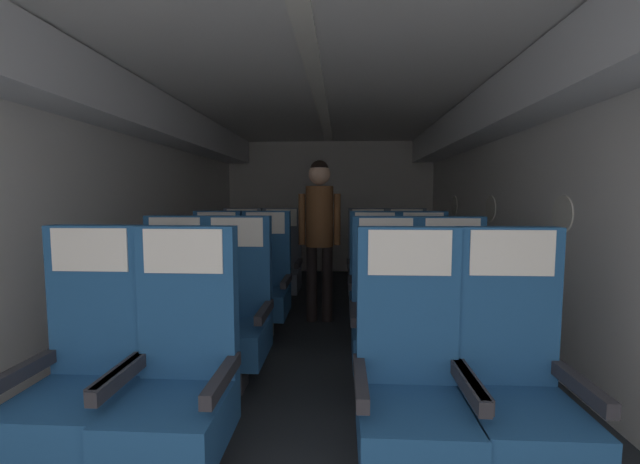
# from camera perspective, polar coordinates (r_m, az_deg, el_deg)

# --- Properties ---
(ground) EXTENTS (3.74, 7.09, 0.02)m
(ground) POSITION_cam_1_polar(r_m,az_deg,el_deg) (3.76, -0.27, -15.17)
(ground) COLOR #23282D
(fuselage_shell) EXTENTS (3.62, 6.74, 2.27)m
(fuselage_shell) POSITION_cam_1_polar(r_m,az_deg,el_deg) (3.81, -0.02, 10.48)
(fuselage_shell) COLOR silver
(fuselage_shell) RESTS_ON ground
(seat_a_left_window) EXTENTS (0.48, 0.51, 1.15)m
(seat_a_left_window) POSITION_cam_1_polar(r_m,az_deg,el_deg) (2.20, -30.56, -17.28)
(seat_a_left_window) COLOR #38383D
(seat_a_left_window) RESTS_ON ground
(seat_a_left_aisle) EXTENTS (0.48, 0.51, 1.15)m
(seat_a_left_aisle) POSITION_cam_1_polar(r_m,az_deg,el_deg) (1.98, -19.41, -19.41)
(seat_a_left_aisle) COLOR #38383D
(seat_a_left_aisle) RESTS_ON ground
(seat_a_right_aisle) EXTENTS (0.48, 0.51, 1.15)m
(seat_a_right_aisle) POSITION_cam_1_polar(r_m,az_deg,el_deg) (2.01, 26.00, -19.27)
(seat_a_right_aisle) COLOR #38383D
(seat_a_right_aisle) RESTS_ON ground
(seat_a_right_window) EXTENTS (0.48, 0.51, 1.15)m
(seat_a_right_window) POSITION_cam_1_polar(r_m,az_deg,el_deg) (1.87, 12.72, -20.66)
(seat_a_right_window) COLOR #38383D
(seat_a_right_window) RESTS_ON ground
(seat_b_left_window) EXTENTS (0.48, 0.51, 1.15)m
(seat_b_left_window) POSITION_cam_1_polar(r_m,az_deg,el_deg) (2.99, -20.28, -10.96)
(seat_b_left_window) COLOR #38383D
(seat_b_left_window) RESTS_ON ground
(seat_b_left_aisle) EXTENTS (0.48, 0.51, 1.15)m
(seat_b_left_aisle) POSITION_cam_1_polar(r_m,az_deg,el_deg) (2.84, -11.96, -11.60)
(seat_b_left_aisle) COLOR #38383D
(seat_b_left_aisle) RESTS_ON ground
(seat_b_right_aisle) EXTENTS (0.48, 0.51, 1.15)m
(seat_b_right_aisle) POSITION_cam_1_polar(r_m,az_deg,el_deg) (2.84, 18.46, -11.74)
(seat_b_right_aisle) COLOR #38383D
(seat_b_right_aisle) RESTS_ON ground
(seat_b_right_window) EXTENTS (0.48, 0.51, 1.15)m
(seat_b_right_window) POSITION_cam_1_polar(r_m,az_deg,el_deg) (2.77, 9.36, -12.02)
(seat_b_right_window) COLOR #38383D
(seat_b_right_window) RESTS_ON ground
(seat_c_left_window) EXTENTS (0.48, 0.51, 1.15)m
(seat_c_left_window) POSITION_cam_1_polar(r_m,az_deg,el_deg) (3.88, -14.70, -7.17)
(seat_c_left_window) COLOR #38383D
(seat_c_left_window) RESTS_ON ground
(seat_c_left_aisle) EXTENTS (0.48, 0.51, 1.15)m
(seat_c_left_aisle) POSITION_cam_1_polar(r_m,az_deg,el_deg) (3.76, -7.92, -7.44)
(seat_c_left_aisle) COLOR #38383D
(seat_c_left_aisle) RESTS_ON ground
(seat_c_right_aisle) EXTENTS (0.48, 0.51, 1.15)m
(seat_c_right_aisle) POSITION_cam_1_polar(r_m,az_deg,el_deg) (3.76, 14.51, -7.54)
(seat_c_right_aisle) COLOR #38383D
(seat_c_right_aisle) RESTS_ON ground
(seat_c_right_window) EXTENTS (0.48, 0.51, 1.15)m
(seat_c_right_window) POSITION_cam_1_polar(r_m,az_deg,el_deg) (3.69, 7.79, -7.67)
(seat_c_right_window) COLOR #38383D
(seat_c_right_window) RESTS_ON ground
(seat_d_left_window) EXTENTS (0.48, 0.51, 1.15)m
(seat_d_left_window) POSITION_cam_1_polar(r_m,az_deg,el_deg) (4.77, -11.15, -4.81)
(seat_d_left_window) COLOR #38383D
(seat_d_left_window) RESTS_ON ground
(seat_d_left_aisle) EXTENTS (0.48, 0.51, 1.15)m
(seat_d_left_aisle) POSITION_cam_1_polar(r_m,az_deg,el_deg) (4.69, -5.61, -4.92)
(seat_d_left_aisle) COLOR #38383D
(seat_d_left_aisle) RESTS_ON ground
(seat_d_right_aisle) EXTENTS (0.48, 0.51, 1.15)m
(seat_d_right_aisle) POSITION_cam_1_polar(r_m,az_deg,el_deg) (4.69, 12.23, -4.99)
(seat_d_right_aisle) COLOR #38383D
(seat_d_right_aisle) RESTS_ON ground
(seat_d_right_window) EXTENTS (0.48, 0.51, 1.15)m
(seat_d_right_window) POSITION_cam_1_polar(r_m,az_deg,el_deg) (4.65, 6.81, -5.00)
(seat_d_right_window) COLOR #38383D
(seat_d_right_window) RESTS_ON ground
(flight_attendant) EXTENTS (0.43, 0.28, 1.65)m
(flight_attendant) POSITION_cam_1_polar(r_m,az_deg,el_deg) (4.09, -0.08, 1.36)
(flight_attendant) COLOR black
(flight_attendant) RESTS_ON ground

